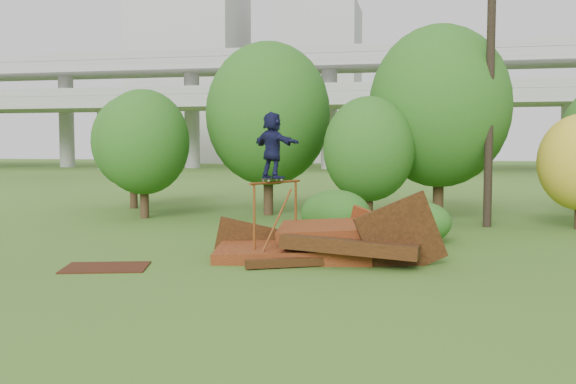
% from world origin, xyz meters
% --- Properties ---
extents(ground, '(240.00, 240.00, 0.00)m').
position_xyz_m(ground, '(0.00, 0.00, 0.00)').
color(ground, '#2D5116').
rests_on(ground, ground).
extents(scrap_pile, '(5.80, 3.19, 2.14)m').
position_xyz_m(scrap_pile, '(0.08, 1.69, 0.36)').
color(scrap_pile, '#3F140B').
rests_on(scrap_pile, ground).
extents(grind_rail, '(0.89, 1.78, 1.88)m').
position_xyz_m(grind_rail, '(-1.07, 1.83, 1.27)').
color(grind_rail, brown).
rests_on(grind_rail, ground).
extents(skateboard, '(0.47, 0.71, 0.07)m').
position_xyz_m(skateboard, '(-1.12, 1.72, 1.94)').
color(skateboard, black).
rests_on(skateboard, grind_rail).
extents(skater, '(1.49, 1.26, 1.61)m').
position_xyz_m(skater, '(-1.12, 1.72, 2.76)').
color(skater, '#131538').
rests_on(skater, skateboard).
extents(flat_plate, '(2.12, 1.76, 0.03)m').
position_xyz_m(flat_plate, '(-4.48, -0.37, 0.01)').
color(flat_plate, '#33170B').
rests_on(flat_plate, ground).
extents(tree_0, '(3.47, 3.47, 4.90)m').
position_xyz_m(tree_0, '(-7.92, 9.26, 2.89)').
color(tree_0, black).
rests_on(tree_0, ground).
extents(tree_1, '(4.93, 4.93, 6.86)m').
position_xyz_m(tree_1, '(-3.56, 11.34, 4.02)').
color(tree_1, black).
rests_on(tree_1, ground).
extents(tree_2, '(3.17, 3.17, 4.47)m').
position_xyz_m(tree_2, '(0.62, 8.91, 2.64)').
color(tree_2, black).
rests_on(tree_2, ground).
extents(tree_3, '(5.17, 5.17, 7.17)m').
position_xyz_m(tree_3, '(3.03, 10.84, 4.19)').
color(tree_3, black).
rests_on(tree_3, ground).
extents(tree_6, '(3.59, 3.59, 5.02)m').
position_xyz_m(tree_6, '(-10.08, 12.88, 2.95)').
color(tree_6, black).
rests_on(tree_6, ground).
extents(shrub_left, '(2.08, 1.92, 1.44)m').
position_xyz_m(shrub_left, '(-0.07, 5.45, 0.72)').
color(shrub_left, '#1A4C14').
rests_on(shrub_left, ground).
extents(shrub_right, '(1.65, 1.51, 1.17)m').
position_xyz_m(shrub_right, '(2.45, 4.91, 0.58)').
color(shrub_right, '#1A4C14').
rests_on(shrub_right, ground).
extents(utility_pole, '(1.40, 0.28, 10.52)m').
position_xyz_m(utility_pole, '(4.62, 9.12, 5.33)').
color(utility_pole, black).
rests_on(utility_pole, ground).
extents(freeway_overpass, '(160.00, 15.00, 13.70)m').
position_xyz_m(freeway_overpass, '(0.00, 62.92, 10.32)').
color(freeway_overpass, gray).
rests_on(freeway_overpass, ground).
extents(building_left, '(18.00, 16.00, 35.00)m').
position_xyz_m(building_left, '(-38.00, 95.00, 17.50)').
color(building_left, '#9E9E99').
rests_on(building_left, ground).
extents(building_right, '(14.00, 14.00, 28.00)m').
position_xyz_m(building_right, '(-16.00, 102.00, 14.00)').
color(building_right, '#9E9E99').
rests_on(building_right, ground).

